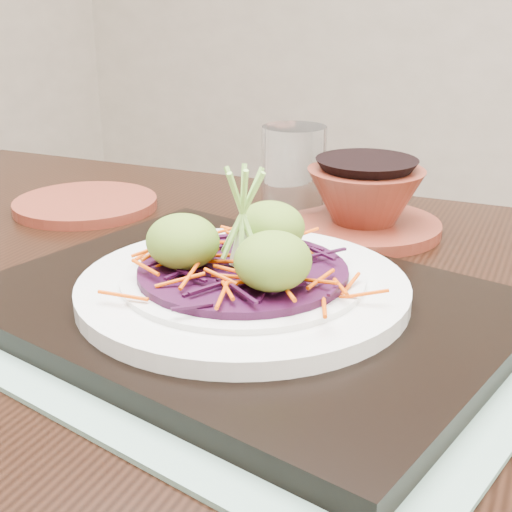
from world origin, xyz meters
The scene contains 11 objects.
dining_table centered at (0.09, -0.07, 0.68)m, with size 1.34×0.98×0.78m.
placemat centered at (0.12, -0.08, 0.78)m, with size 0.47×0.37×0.00m, color gray.
serving_tray centered at (0.12, -0.08, 0.79)m, with size 0.41×0.31×0.02m, color black.
white_plate centered at (0.12, -0.08, 0.81)m, with size 0.27×0.27×0.02m.
cabbage_bed centered at (0.12, -0.08, 0.83)m, with size 0.17×0.17×0.01m, color #320A2A.
carrot_julienne centered at (0.12, -0.08, 0.83)m, with size 0.20×0.20×0.01m, color #E04703, non-canonical shape.
guacamole_scoops centered at (0.12, -0.08, 0.85)m, with size 0.15×0.13×0.05m.
scallion_garnish centered at (0.12, -0.08, 0.87)m, with size 0.06×0.06×0.09m, color #8ECF53, non-canonical shape.
terracotta_side_plate centered at (-0.22, 0.09, 0.79)m, with size 0.17×0.17×0.01m, color maroon.
water_glass centered at (0.02, 0.19, 0.83)m, with size 0.07×0.07×0.11m, color white.
terracotta_bowl_set centered at (0.11, 0.18, 0.81)m, with size 0.21×0.21×0.07m.
Camera 1 is at (0.40, -0.52, 1.04)m, focal length 50.00 mm.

